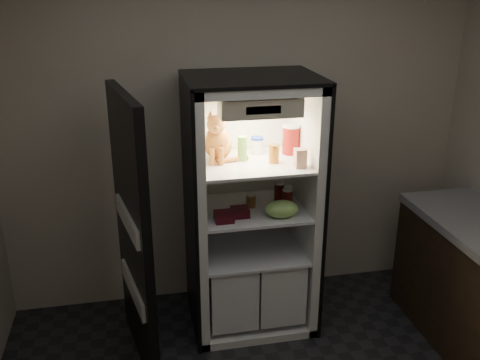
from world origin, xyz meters
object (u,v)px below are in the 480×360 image
object	(u,v)px
refrigerator	(250,223)
soda_can_a	(279,192)
condiment_jar	(251,200)
tabby_cat	(218,141)
pepper_jar	(291,139)
mayo_tub	(257,145)
cream_carton	(300,158)
berry_box_right	(240,212)
salsa_jar	(274,154)
berry_box_left	(224,217)
parmesan_shaker	(242,148)
soda_can_c	(287,199)
grape_bag	(282,209)
soda_can_b	(288,195)

from	to	relation	value
refrigerator	soda_can_a	world-z (taller)	refrigerator
condiment_jar	tabby_cat	bearing A→B (deg)	167.43
refrigerator	pepper_jar	xyz separation A→B (m)	(0.31, 0.05, 0.61)
mayo_tub	condiment_jar	world-z (taller)	mayo_tub
soda_can_a	condiment_jar	xyz separation A→B (m)	(-0.23, -0.07, -0.02)
cream_carton	berry_box_right	bearing A→B (deg)	171.25
mayo_tub	salsa_jar	distance (m)	0.22
refrigerator	mayo_tub	world-z (taller)	refrigerator
berry_box_left	pepper_jar	bearing A→B (deg)	28.31
soda_can_a	cream_carton	bearing A→B (deg)	-77.77
parmesan_shaker	berry_box_right	xyz separation A→B (m)	(-0.05, -0.15, -0.41)
tabby_cat	salsa_jar	xyz separation A→B (m)	(0.36, -0.13, -0.08)
refrigerator	parmesan_shaker	xyz separation A→B (m)	(-0.06, -0.03, 0.58)
tabby_cat	soda_can_a	distance (m)	0.62
pepper_jar	condiment_jar	xyz separation A→B (m)	(-0.31, -0.09, -0.41)
cream_carton	soda_can_a	size ratio (longest dim) A/B	0.95
parmesan_shaker	cream_carton	world-z (taller)	parmesan_shaker
soda_can_a	berry_box_right	size ratio (longest dim) A/B	1.13
soda_can_c	berry_box_left	distance (m)	0.50
tabby_cat	grape_bag	size ratio (longest dim) A/B	1.65
tabby_cat	parmesan_shaker	size ratio (longest dim) A/B	2.20
condiment_jar	berry_box_right	distance (m)	0.18
salsa_jar	soda_can_c	xyz separation A→B (m)	(0.11, 0.01, -0.35)
berry_box_left	condiment_jar	bearing A→B (deg)	40.73
tabby_cat	cream_carton	xyz separation A→B (m)	(0.51, -0.25, -0.08)
cream_carton	berry_box_left	size ratio (longest dim) A/B	1.02
tabby_cat	soda_can_c	xyz separation A→B (m)	(0.47, -0.12, -0.42)
soda_can_c	pepper_jar	bearing A→B (deg)	68.04
parmesan_shaker	grape_bag	xyz separation A→B (m)	(0.23, -0.22, -0.38)
refrigerator	parmesan_shaker	distance (m)	0.59
salsa_jar	berry_box_left	size ratio (longest dim) A/B	1.02
soda_can_b	refrigerator	bearing A→B (deg)	176.47
parmesan_shaker	pepper_jar	xyz separation A→B (m)	(0.37, 0.08, 0.02)
refrigerator	berry_box_right	world-z (taller)	refrigerator
parmesan_shaker	grape_bag	size ratio (longest dim) A/B	0.75
soda_can_c	berry_box_right	bearing A→B (deg)	-168.37
mayo_tub	berry_box_right	size ratio (longest dim) A/B	1.06
tabby_cat	parmesan_shaker	bearing A→B (deg)	-0.13
soda_can_b	berry_box_right	bearing A→B (deg)	-157.21
berry_box_right	grape_bag	bearing A→B (deg)	-13.84
refrigerator	condiment_jar	distance (m)	0.20
mayo_tub	berry_box_right	xyz separation A→B (m)	(-0.18, -0.28, -0.38)
mayo_tub	soda_can_c	world-z (taller)	mayo_tub
soda_can_a	parmesan_shaker	bearing A→B (deg)	-167.92
soda_can_c	refrigerator	bearing A→B (deg)	156.36
grape_bag	soda_can_b	bearing A→B (deg)	64.04
grape_bag	berry_box_right	size ratio (longest dim) A/B	1.95
cream_carton	condiment_jar	distance (m)	0.51
mayo_tub	pepper_jar	size ratio (longest dim) A/B	0.58
mayo_tub	refrigerator	bearing A→B (deg)	-126.64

